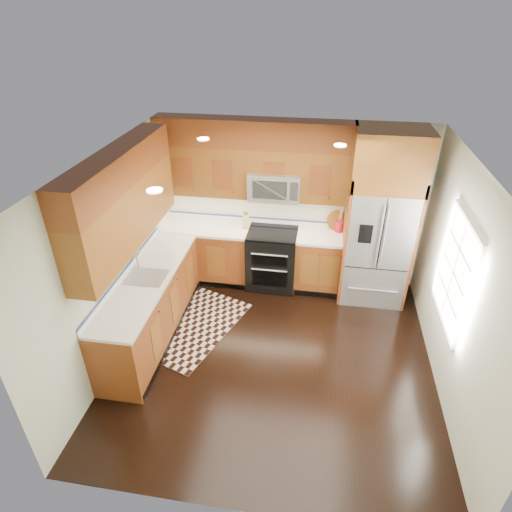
% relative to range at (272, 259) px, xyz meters
% --- Properties ---
extents(ground, '(4.00, 4.00, 0.00)m').
position_rel_range_xyz_m(ground, '(0.25, -1.67, -0.47)').
color(ground, black).
rests_on(ground, ground).
extents(wall_back, '(4.00, 0.02, 2.60)m').
position_rel_range_xyz_m(wall_back, '(0.25, 0.33, 0.83)').
color(wall_back, silver).
rests_on(wall_back, ground).
extents(wall_left, '(0.02, 4.00, 2.60)m').
position_rel_range_xyz_m(wall_left, '(-1.75, -1.67, 0.83)').
color(wall_left, silver).
rests_on(wall_left, ground).
extents(wall_right, '(0.02, 4.00, 2.60)m').
position_rel_range_xyz_m(wall_right, '(2.25, -1.67, 0.83)').
color(wall_right, silver).
rests_on(wall_right, ground).
extents(window, '(0.04, 1.10, 1.30)m').
position_rel_range_xyz_m(window, '(2.23, -1.47, 0.93)').
color(window, white).
rests_on(window, ground).
extents(base_cabinets, '(2.85, 3.00, 0.90)m').
position_rel_range_xyz_m(base_cabinets, '(-0.98, -0.77, -0.02)').
color(base_cabinets, brown).
rests_on(base_cabinets, ground).
extents(countertop, '(2.86, 3.01, 0.04)m').
position_rel_range_xyz_m(countertop, '(-0.84, -0.65, 0.45)').
color(countertop, white).
rests_on(countertop, base_cabinets).
extents(upper_cabinets, '(2.85, 3.00, 1.15)m').
position_rel_range_xyz_m(upper_cabinets, '(-0.90, -0.58, 1.56)').
color(upper_cabinets, brown).
rests_on(upper_cabinets, ground).
extents(range, '(0.76, 0.67, 0.95)m').
position_rel_range_xyz_m(range, '(0.00, 0.00, 0.00)').
color(range, black).
rests_on(range, ground).
extents(microwave, '(0.76, 0.40, 0.42)m').
position_rel_range_xyz_m(microwave, '(-0.00, 0.13, 1.19)').
color(microwave, '#B2B2B7').
rests_on(microwave, ground).
extents(refrigerator, '(0.98, 0.75, 2.60)m').
position_rel_range_xyz_m(refrigerator, '(1.55, -0.04, 0.83)').
color(refrigerator, '#B2B2B7').
rests_on(refrigerator, ground).
extents(sink_faucet, '(0.54, 0.44, 0.37)m').
position_rel_range_xyz_m(sink_faucet, '(-1.48, -1.44, 0.52)').
color(sink_faucet, '#B2B2B7').
rests_on(sink_faucet, countertop).
extents(rug, '(1.47, 1.87, 0.01)m').
position_rel_range_xyz_m(rug, '(-0.95, -1.25, -0.46)').
color(rug, black).
rests_on(rug, ground).
extents(knife_block, '(0.12, 0.15, 0.25)m').
position_rel_range_xyz_m(knife_block, '(-0.44, 0.14, 0.57)').
color(knife_block, tan).
rests_on(knife_block, countertop).
extents(utensil_crock, '(0.14, 0.14, 0.37)m').
position_rel_range_xyz_m(utensil_crock, '(1.00, 0.21, 0.60)').
color(utensil_crock, '#AB1525').
rests_on(utensil_crock, countertop).
extents(cutting_board, '(0.36, 0.36, 0.02)m').
position_rel_range_xyz_m(cutting_board, '(0.96, 0.27, 0.48)').
color(cutting_board, brown).
rests_on(cutting_board, countertop).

